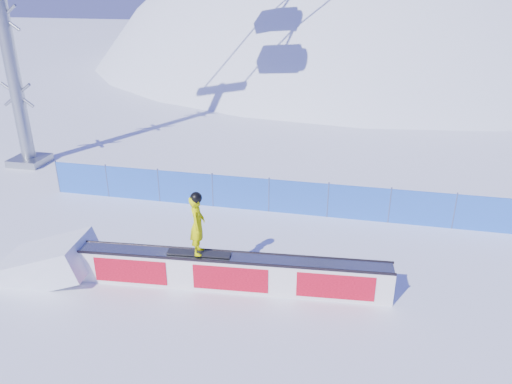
# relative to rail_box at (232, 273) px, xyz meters

# --- Properties ---
(ground) EXTENTS (160.00, 160.00, 0.00)m
(ground) POSITION_rel_rail_box_xyz_m (3.06, 0.24, -0.48)
(ground) COLOR white
(ground) RESTS_ON ground
(snow_hill) EXTENTS (64.00, 64.00, 64.00)m
(snow_hill) POSITION_rel_rail_box_xyz_m (3.06, 42.24, -18.48)
(snow_hill) COLOR white
(snow_hill) RESTS_ON ground
(safety_fence) EXTENTS (22.05, 0.05, 1.30)m
(safety_fence) POSITION_rel_rail_box_xyz_m (3.06, 4.74, 0.12)
(safety_fence) COLOR blue
(safety_fence) RESTS_ON ground
(rail_box) EXTENTS (8.11, 1.20, 0.97)m
(rail_box) POSITION_rel_rail_box_xyz_m (0.00, 0.00, 0.00)
(rail_box) COLOR white
(rail_box) RESTS_ON ground
(snow_ramp) EXTENTS (2.65, 1.78, 1.58)m
(snow_ramp) POSITION_rel_rail_box_xyz_m (-5.04, -0.40, -0.48)
(snow_ramp) COLOR white
(snow_ramp) RESTS_ON ground
(snowboarder) EXTENTS (1.65, 0.64, 1.71)m
(snowboarder) POSITION_rel_rail_box_xyz_m (-0.85, -0.07, 1.33)
(snowboarder) COLOR black
(snowboarder) RESTS_ON rail_box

